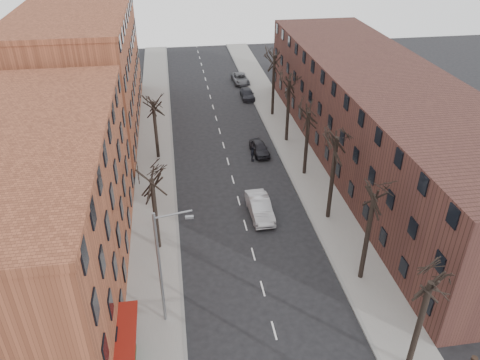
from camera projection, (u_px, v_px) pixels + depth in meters
name	position (u px, v px, depth m)	size (l,w,h in m)	color
sidewalk_left	(155.00, 153.00, 53.24)	(4.00, 90.00, 0.15)	gray
sidewalk_right	(292.00, 144.00, 55.32)	(4.00, 90.00, 0.15)	gray
building_left_near	(29.00, 219.00, 32.20)	(12.00, 26.00, 12.00)	brown
building_left_far	(83.00, 73.00, 56.26)	(12.00, 28.00, 14.00)	brown
building_right	(379.00, 118.00, 49.59)	(12.00, 50.00, 10.00)	#462620
tree_right_b	(360.00, 278.00, 35.82)	(5.20, 5.20, 10.80)	black
tree_right_c	(328.00, 218.00, 42.60)	(5.20, 5.20, 11.60)	black
tree_right_d	(304.00, 174.00, 49.38)	(5.20, 5.20, 10.00)	black
tree_right_e	(286.00, 141.00, 56.15)	(5.20, 5.20, 10.80)	black
tree_right_f	(272.00, 115.00, 62.93)	(5.20, 5.20, 11.60)	black
tree_left_a	(159.00, 248.00, 38.93)	(5.20, 5.20, 9.50)	black
tree_left_b	(159.00, 158.00, 52.48)	(5.20, 5.20, 9.50)	black
streetlight	(162.00, 265.00, 29.64)	(2.45, 0.22, 9.03)	slate
silver_sedan	(260.00, 207.00, 42.52)	(1.82, 5.22, 1.72)	#A5A7AC
parked_car_near	(260.00, 148.00, 53.00)	(1.68, 4.17, 1.42)	black
parked_car_mid	(247.00, 94.00, 67.92)	(1.80, 4.42, 1.28)	black
parked_car_far	(240.00, 79.00, 73.58)	(2.30, 4.98, 1.39)	#505157
pedestrian_crossing	(252.00, 154.00, 51.42)	(1.00, 0.42, 1.71)	black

